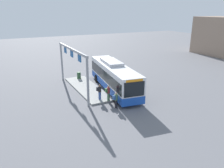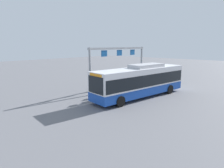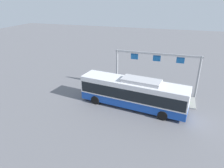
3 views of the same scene
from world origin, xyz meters
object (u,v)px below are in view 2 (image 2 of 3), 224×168
(person_waiting_mid, at_px, (105,89))
(person_boarding, at_px, (93,93))
(bus_main, at_px, (141,80))
(trash_bin, at_px, (150,81))
(person_waiting_near, at_px, (105,87))

(person_waiting_mid, bearing_deg, person_boarding, -89.37)
(bus_main, height_order, person_waiting_mid, bus_main)
(trash_bin, bearing_deg, person_waiting_mid, 1.27)
(person_waiting_mid, bearing_deg, person_waiting_near, 134.23)
(bus_main, relative_size, person_boarding, 7.11)
(person_boarding, bearing_deg, trash_bin, 80.04)
(bus_main, xyz_separation_m, trash_bin, (-5.88, -2.47, -1.20))
(person_boarding, bearing_deg, person_waiting_near, 94.45)
(person_boarding, distance_m, person_waiting_near, 2.56)
(bus_main, bearing_deg, person_waiting_near, -43.77)
(bus_main, relative_size, person_waiting_mid, 7.11)
(person_waiting_mid, height_order, trash_bin, person_waiting_mid)
(person_boarding, xyz_separation_m, person_waiting_near, (-2.46, -0.68, 0.16))
(bus_main, xyz_separation_m, person_waiting_near, (2.35, -2.96, -0.76))
(person_boarding, xyz_separation_m, person_waiting_mid, (-1.74, 0.01, 0.16))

